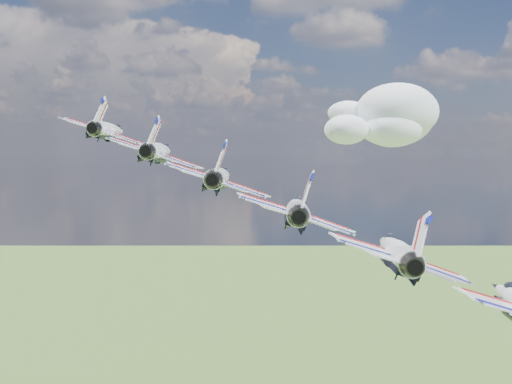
{
  "coord_description": "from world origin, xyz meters",
  "views": [
    {
      "loc": [
        -9.49,
        -78.12,
        145.92
      ],
      "look_at": [
        -6.95,
        -12.91,
        141.85
      ],
      "focal_mm": 45.0,
      "sensor_mm": 36.0,
      "label": 1
    }
  ],
  "objects_px": {
    "jet_2": "(220,177)",
    "jet_4": "(395,251)",
    "jet_3": "(297,209)",
    "jet_0": "(109,130)",
    "jet_1": "(159,151)"
  },
  "relations": [
    {
      "from": "jet_2",
      "to": "jet_4",
      "type": "relative_size",
      "value": 1.0
    },
    {
      "from": "jet_3",
      "to": "jet_4",
      "type": "distance_m",
      "value": 11.53
    },
    {
      "from": "jet_0",
      "to": "jet_3",
      "type": "xyz_separation_m",
      "value": [
        22.41,
        -24.99,
        -8.35
      ]
    },
    {
      "from": "jet_0",
      "to": "jet_2",
      "type": "relative_size",
      "value": 1.0
    },
    {
      "from": "jet_2",
      "to": "jet_4",
      "type": "distance_m",
      "value": 23.06
    },
    {
      "from": "jet_1",
      "to": "jet_2",
      "type": "bearing_deg",
      "value": -43.72
    },
    {
      "from": "jet_1",
      "to": "jet_4",
      "type": "xyz_separation_m",
      "value": [
        22.41,
        -24.99,
        -8.35
      ]
    },
    {
      "from": "jet_2",
      "to": "jet_1",
      "type": "bearing_deg",
      "value": 136.28
    },
    {
      "from": "jet_1",
      "to": "jet_3",
      "type": "relative_size",
      "value": 1.0
    },
    {
      "from": "jet_0",
      "to": "jet_1",
      "type": "height_order",
      "value": "jet_0"
    },
    {
      "from": "jet_0",
      "to": "jet_3",
      "type": "relative_size",
      "value": 1.0
    },
    {
      "from": "jet_2",
      "to": "jet_3",
      "type": "relative_size",
      "value": 1.0
    },
    {
      "from": "jet_4",
      "to": "jet_1",
      "type": "bearing_deg",
      "value": 136.28
    },
    {
      "from": "jet_1",
      "to": "jet_4",
      "type": "height_order",
      "value": "jet_1"
    },
    {
      "from": "jet_3",
      "to": "jet_2",
      "type": "bearing_deg",
      "value": 136.28
    }
  ]
}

